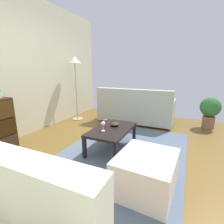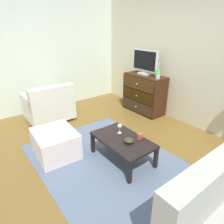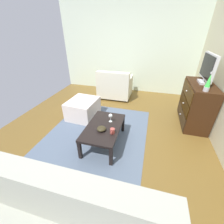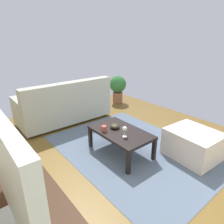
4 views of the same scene
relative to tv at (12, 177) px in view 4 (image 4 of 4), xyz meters
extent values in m
cube|color=brown|center=(0.96, -1.69, -1.20)|extent=(5.62, 4.43, 0.05)
cube|color=slate|center=(1.16, -1.89, -1.18)|extent=(2.60, 1.90, 0.01)
cube|color=#3B250C|center=(0.06, -0.25, -0.46)|extent=(0.95, 0.02, 0.26)
sphere|color=silver|center=(0.06, -0.27, -0.46)|extent=(0.03, 0.03, 0.03)
cylinder|color=silver|center=(0.00, 0.00, -0.22)|extent=(0.04, 0.04, 0.05)
cube|color=silver|center=(0.00, 0.00, 0.03)|extent=(0.70, 0.05, 0.46)
cube|color=black|center=(0.00, -0.02, 0.03)|extent=(0.65, 0.01, 0.41)
cylinder|color=#B7B7BC|center=(0.46, -0.07, -0.25)|extent=(0.09, 0.09, 0.08)
cone|color=#3FD84C|center=(0.46, -0.07, -0.10)|extent=(0.08, 0.08, 0.22)
cylinder|color=#B7B7BC|center=(0.46, -0.07, 0.03)|extent=(0.04, 0.04, 0.03)
cube|color=black|center=(0.77, -1.42, -1.01)|extent=(0.05, 0.05, 0.33)
cube|color=black|center=(1.66, -1.42, -1.01)|extent=(0.05, 0.05, 0.33)
cube|color=black|center=(0.77, -1.93, -1.01)|extent=(0.05, 0.05, 0.33)
cube|color=black|center=(1.66, -1.93, -1.01)|extent=(0.05, 0.05, 0.33)
cube|color=black|center=(1.22, -1.67, -0.82)|extent=(0.95, 0.57, 0.04)
cylinder|color=silver|center=(1.05, -1.60, -0.80)|extent=(0.06, 0.06, 0.00)
cylinder|color=silver|center=(1.05, -1.60, -0.76)|extent=(0.01, 0.01, 0.09)
sphere|color=silver|center=(1.05, -1.60, -0.68)|extent=(0.07, 0.07, 0.07)
cylinder|color=#A5443E|center=(1.37, -1.48, -0.76)|extent=(0.08, 0.08, 0.08)
torus|color=#A5443E|center=(1.42, -1.48, -0.76)|extent=(0.05, 0.01, 0.05)
ellipsoid|color=#312B18|center=(1.35, -1.67, -0.77)|extent=(0.15, 0.15, 0.07)
cylinder|color=#332319|center=(3.27, -2.42, -1.15)|extent=(0.05, 0.05, 0.05)
cylinder|color=#332319|center=(3.27, -0.75, -1.15)|extent=(0.05, 0.05, 0.05)
cylinder|color=#332319|center=(2.58, -2.42, -1.15)|extent=(0.05, 0.05, 0.05)
cylinder|color=#332319|center=(2.58, -0.75, -1.15)|extent=(0.05, 0.05, 0.05)
cube|color=#A7A99B|center=(2.93, -1.59, -0.95)|extent=(0.85, 1.84, 0.36)
cube|color=#A7A99B|center=(2.60, -1.59, -0.54)|extent=(0.20, 1.84, 0.47)
cube|color=#A7A99B|center=(2.93, -2.44, -0.67)|extent=(0.81, 0.12, 0.20)
cube|color=#A7A99B|center=(2.93, -0.73, -0.67)|extent=(0.81, 0.12, 0.20)
cylinder|color=tan|center=(3.20, -1.84, -0.69)|extent=(0.16, 0.40, 0.16)
cube|color=silver|center=(0.47, -2.43, -0.97)|extent=(0.74, 0.64, 0.42)
cylinder|color=brown|center=(3.13, -3.26, -1.04)|extent=(0.26, 0.26, 0.28)
sphere|color=#2D6B33|center=(3.13, -3.26, -0.68)|extent=(0.44, 0.44, 0.44)
camera|label=1|loc=(-1.18, -2.77, 0.14)|focal=26.96mm
camera|label=2|loc=(3.14, -3.36, 0.75)|focal=31.71mm
camera|label=3|loc=(3.15, -0.99, 0.65)|focal=23.38mm
camera|label=4|loc=(-0.75, 0.09, 0.53)|focal=31.70mm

